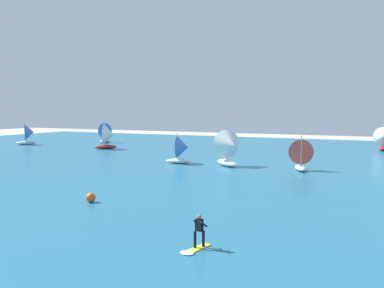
# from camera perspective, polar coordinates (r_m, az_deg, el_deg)

# --- Properties ---
(ocean) EXTENTS (160.00, 90.00, 0.10)m
(ocean) POSITION_cam_1_polar(r_m,az_deg,el_deg) (51.66, 14.37, -2.80)
(ocean) COLOR #236B89
(ocean) RESTS_ON ground
(kitesurfer) EXTENTS (0.97, 2.03, 1.67)m
(kitesurfer) POSITION_cam_1_polar(r_m,az_deg,el_deg) (19.93, 0.68, -12.97)
(kitesurfer) COLOR yellow
(kitesurfer) RESTS_ON ocean
(sailboat_trailing) EXTENTS (3.39, 2.96, 3.82)m
(sailboat_trailing) POSITION_cam_1_polar(r_m,az_deg,el_deg) (50.28, -1.42, -0.79)
(sailboat_trailing) COLOR white
(sailboat_trailing) RESTS_ON ocean
(sailboat_near_shore) EXTENTS (3.88, 3.95, 4.44)m
(sailboat_near_shore) POSITION_cam_1_polar(r_m,az_deg,el_deg) (83.54, -22.03, 1.31)
(sailboat_near_shore) COLOR silver
(sailboat_near_shore) RESTS_ON ocean
(sailboat_center_horizon) EXTENTS (3.07, 3.45, 3.88)m
(sailboat_center_horizon) POSITION_cam_1_polar(r_m,az_deg,el_deg) (46.44, 14.99, -1.39)
(sailboat_center_horizon) COLOR silver
(sailboat_center_horizon) RESTS_ON ocean
(sailboat_far_right) EXTENTS (3.11, 3.68, 4.32)m
(sailboat_far_right) POSITION_cam_1_polar(r_m,az_deg,el_deg) (72.84, 25.34, 0.68)
(sailboat_far_right) COLOR maroon
(sailboat_far_right) RESTS_ON ocean
(sailboat_mid_right) EXTENTS (4.38, 4.25, 4.90)m
(sailboat_mid_right) POSITION_cam_1_polar(r_m,az_deg,el_deg) (47.63, 5.30, -0.53)
(sailboat_mid_right) COLOR white
(sailboat_mid_right) RESTS_ON ocean
(sailboat_anchored_offshore) EXTENTS (4.12, 3.70, 4.64)m
(sailboat_anchored_offshore) POSITION_cam_1_polar(r_m,az_deg,el_deg) (70.31, -11.70, 1.03)
(sailboat_anchored_offshore) COLOR maroon
(sailboat_anchored_offshore) RESTS_ON ocean
(sailboat_mid_left) EXTENTS (3.37, 3.93, 4.51)m
(sailboat_mid_left) POSITION_cam_1_polar(r_m,az_deg,el_deg) (83.77, -11.93, 1.59)
(sailboat_mid_left) COLOR silver
(sailboat_mid_left) RESTS_ON ocean
(marker_buoy) EXTENTS (0.70, 0.70, 0.70)m
(marker_buoy) POSITION_cam_1_polar(r_m,az_deg,el_deg) (30.46, -14.08, -7.32)
(marker_buoy) COLOR #E55919
(marker_buoy) RESTS_ON ocean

